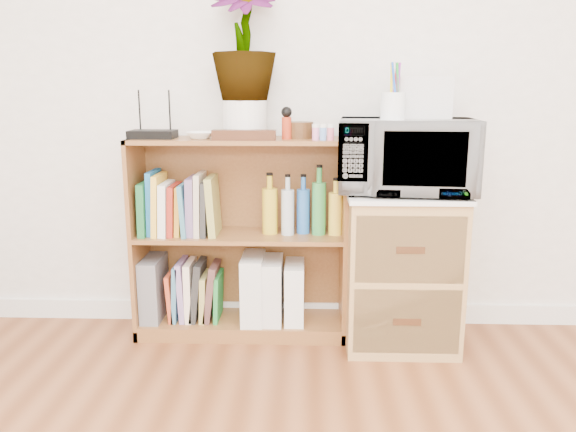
{
  "coord_description": "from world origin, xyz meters",
  "views": [
    {
      "loc": [
        -0.04,
        -0.48,
        1.16
      ],
      "look_at": [
        -0.12,
        1.95,
        0.62
      ],
      "focal_mm": 35.0,
      "sensor_mm": 36.0,
      "label": 1
    }
  ],
  "objects": [
    {
      "name": "skirting_board",
      "position": [
        0.0,
        2.24,
        0.05
      ],
      "size": [
        4.0,
        0.02,
        0.1
      ],
      "primitive_type": "cube",
      "color": "white",
      "rests_on": "ground"
    },
    {
      "name": "bookshelf",
      "position": [
        -0.35,
        2.1,
        0.47
      ],
      "size": [
        1.0,
        0.3,
        0.95
      ],
      "primitive_type": "cube",
      "color": "brown",
      "rests_on": "ground"
    },
    {
      "name": "wicker_unit",
      "position": [
        0.4,
        2.02,
        0.35
      ],
      "size": [
        0.5,
        0.45,
        0.7
      ],
      "primitive_type": "cube",
      "color": "#9E7542",
      "rests_on": "ground"
    },
    {
      "name": "microwave",
      "position": [
        0.4,
        2.02,
        0.88
      ],
      "size": [
        0.62,
        0.45,
        0.32
      ],
      "primitive_type": "imported",
      "rotation": [
        0.0,
        0.0,
        -0.09
      ],
      "color": "silver",
      "rests_on": "wicker_unit"
    },
    {
      "name": "pen_cup",
      "position": [
        0.32,
        1.92,
        1.1
      ],
      "size": [
        0.1,
        0.1,
        0.11
      ],
      "primitive_type": "cylinder",
      "color": "white",
      "rests_on": "microwave"
    },
    {
      "name": "small_appliance",
      "position": [
        0.47,
        2.06,
        1.13
      ],
      "size": [
        0.22,
        0.19,
        0.18
      ],
      "primitive_type": "cube",
      "color": "silver",
      "rests_on": "microwave"
    },
    {
      "name": "router",
      "position": [
        -0.74,
        2.08,
        0.97
      ],
      "size": [
        0.21,
        0.14,
        0.04
      ],
      "primitive_type": "cube",
      "color": "black",
      "rests_on": "bookshelf"
    },
    {
      "name": "white_bowl",
      "position": [
        -0.52,
        2.07,
        0.97
      ],
      "size": [
        0.13,
        0.13,
        0.03
      ],
      "primitive_type": "imported",
      "color": "white",
      "rests_on": "bookshelf"
    },
    {
      "name": "plant_pot",
      "position": [
        -0.32,
        2.12,
        1.04
      ],
      "size": [
        0.2,
        0.2,
        0.17
      ],
      "primitive_type": "cylinder",
      "color": "white",
      "rests_on": "bookshelf"
    },
    {
      "name": "potted_plant",
      "position": [
        -0.32,
        2.12,
        1.38
      ],
      "size": [
        0.29,
        0.29,
        0.52
      ],
      "primitive_type": "imported",
      "color": "#32722D",
      "rests_on": "plant_pot"
    },
    {
      "name": "trinket_box",
      "position": [
        -0.31,
        2.0,
        0.97
      ],
      "size": [
        0.28,
        0.07,
        0.04
      ],
      "primitive_type": "cube",
      "color": "#3A1D10",
      "rests_on": "bookshelf"
    },
    {
      "name": "kokeshi_doll",
      "position": [
        -0.13,
        2.06,
        1.0
      ],
      "size": [
        0.04,
        0.04,
        0.1
      ],
      "primitive_type": "cylinder",
      "color": "#AC2E15",
      "rests_on": "bookshelf"
    },
    {
      "name": "wooden_bowl",
      "position": [
        -0.07,
        2.11,
        0.99
      ],
      "size": [
        0.13,
        0.13,
        0.07
      ],
      "primitive_type": "cylinder",
      "color": "#38200F",
      "rests_on": "bookshelf"
    },
    {
      "name": "paint_jars",
      "position": [
        0.03,
        2.01,
        0.98
      ],
      "size": [
        0.11,
        0.04,
        0.06
      ],
      "primitive_type": "cube",
      "color": "pink",
      "rests_on": "bookshelf"
    },
    {
      "name": "file_box",
      "position": [
        -0.78,
        2.1,
        0.22
      ],
      "size": [
        0.09,
        0.24,
        0.3
      ],
      "primitive_type": "cube",
      "color": "slate",
      "rests_on": "bookshelf"
    },
    {
      "name": "magazine_holder_left",
      "position": [
        -0.29,
        2.09,
        0.23
      ],
      "size": [
        0.1,
        0.26,
        0.32
      ],
      "primitive_type": "cube",
      "color": "silver",
      "rests_on": "bookshelf"
    },
    {
      "name": "magazine_holder_mid",
      "position": [
        -0.2,
        2.09,
        0.22
      ],
      "size": [
        0.1,
        0.24,
        0.31
      ],
      "primitive_type": "cube",
      "color": "silver",
      "rests_on": "bookshelf"
    },
    {
      "name": "magazine_holder_right",
      "position": [
        -0.09,
        2.09,
        0.21
      ],
      "size": [
        0.09,
        0.23,
        0.29
      ],
      "primitive_type": "cube",
      "color": "white",
      "rests_on": "bookshelf"
    },
    {
      "name": "cookbooks",
      "position": [
        -0.63,
        2.1,
        0.63
      ],
      "size": [
        0.36,
        0.2,
        0.3
      ],
      "color": "#1B6632",
      "rests_on": "bookshelf"
    },
    {
      "name": "liquor_bottles",
      "position": [
        -0.06,
        2.1,
        0.64
      ],
      "size": [
        0.38,
        0.07,
        0.32
      ],
      "color": "gold",
      "rests_on": "bookshelf"
    },
    {
      "name": "lower_books",
      "position": [
        -0.58,
        2.1,
        0.2
      ],
      "size": [
        0.26,
        0.19,
        0.29
      ],
      "color": "#C14022",
      "rests_on": "bookshelf"
    }
  ]
}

